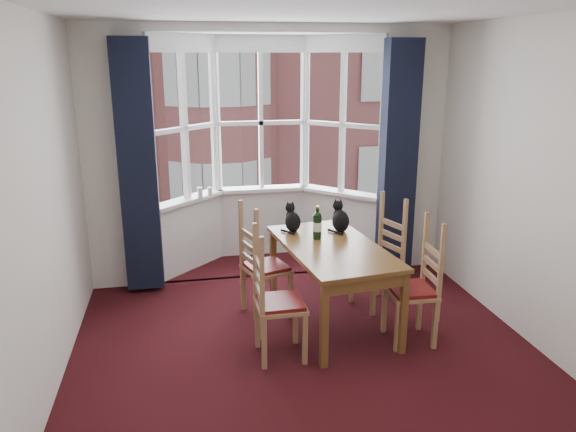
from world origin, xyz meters
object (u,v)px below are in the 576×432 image
object	(u,v)px
chair_right_near	(421,291)
wine_bottle	(317,224)
cat_right	(340,219)
candle_short	(210,192)
chair_left_near	(270,305)
chair_left_far	(258,270)
chair_right_far	(384,260)
cat_left	(292,220)
candle_tall	(200,193)
dining_table	(332,254)

from	to	relation	value
chair_right_near	wine_bottle	bearing A→B (deg)	138.49
chair_right_near	wine_bottle	size ratio (longest dim) A/B	2.83
cat_right	chair_right_near	bearing A→B (deg)	-60.82
chair_right_near	candle_short	distance (m)	2.80
chair_left_near	chair_left_far	size ratio (longest dim) A/B	1.00
chair_left_far	chair_right_far	size ratio (longest dim) A/B	1.00
cat_left	wine_bottle	bearing A→B (deg)	-57.22
cat_left	candle_short	bearing A→B (deg)	121.74
chair_left_near	chair_right_far	xyz separation A→B (m)	(1.31, 0.84, 0.00)
wine_bottle	chair_right_near	bearing A→B (deg)	-41.51
chair_left_near	chair_right_near	size ratio (longest dim) A/B	1.00
cat_left	chair_right_near	bearing A→B (deg)	-45.36
cat_right	cat_left	bearing A→B (deg)	169.19
chair_right_near	chair_left_far	bearing A→B (deg)	150.39
candle_tall	chair_left_near	bearing A→B (deg)	-78.07
dining_table	cat_right	size ratio (longest dim) A/B	5.03
chair_left_near	candle_tall	xyz separation A→B (m)	(-0.46, 2.19, 0.46)
cat_left	candle_tall	distance (m)	1.46
chair_left_near	chair_right_far	distance (m)	1.55
chair_left_near	cat_left	xyz separation A→B (m)	(0.40, 1.02, 0.42)
cat_left	candle_short	world-z (taller)	cat_left
chair_right_near	cat_right	bearing A→B (deg)	119.18
candle_tall	chair_left_far	bearing A→B (deg)	-70.96
chair_left_far	cat_left	bearing A→B (deg)	28.54
chair_right_far	cat_left	bearing A→B (deg)	168.89
chair_right_far	chair_left_far	bearing A→B (deg)	-178.70
chair_right_near	cat_right	distance (m)	1.10
chair_left_far	cat_left	distance (m)	0.61
dining_table	chair_left_near	bearing A→B (deg)	-142.94
chair_right_far	cat_left	xyz separation A→B (m)	(-0.91, 0.18, 0.42)
chair_left_near	candle_short	world-z (taller)	candle_short
candle_tall	candle_short	distance (m)	0.12
chair_right_far	candle_tall	size ratio (longest dim) A/B	7.26
cat_right	wine_bottle	bearing A→B (deg)	-145.33
cat_right	candle_short	size ratio (longest dim) A/B	2.82
chair_left_near	chair_left_far	distance (m)	0.81
chair_right_near	cat_right	xyz separation A→B (m)	(-0.49, 0.88, 0.43)
chair_left_near	candle_tall	distance (m)	2.29
wine_bottle	cat_right	bearing A→B (deg)	34.67
dining_table	chair_right_far	world-z (taller)	chair_right_far
chair_left_near	candle_short	xyz separation A→B (m)	(-0.35, 2.22, 0.46)
chair_right_near	candle_short	bearing A→B (deg)	128.08
chair_right_far	wine_bottle	world-z (taller)	wine_bottle
dining_table	cat_right	world-z (taller)	cat_right
cat_right	candle_short	world-z (taller)	cat_right
wine_bottle	candle_tall	world-z (taller)	wine_bottle
cat_left	candle_tall	bearing A→B (deg)	126.25
chair_right_far	wine_bottle	size ratio (longest dim) A/B	2.83
wine_bottle	chair_left_near	bearing A→B (deg)	-128.51
cat_left	chair_left_near	bearing A→B (deg)	-111.39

